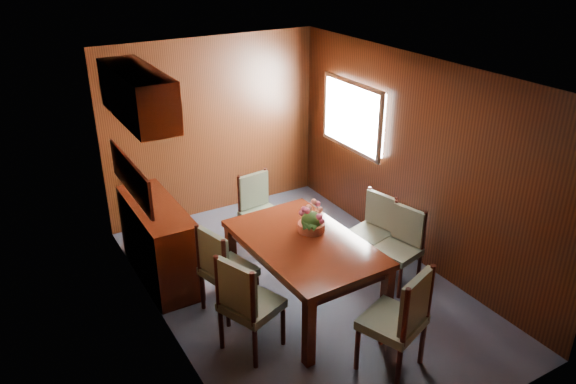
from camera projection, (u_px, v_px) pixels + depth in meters
ground at (301, 287)px, 6.22m from camera, size 4.50×4.50×0.00m
room_shell at (277, 141)px, 5.74m from camera, size 3.06×4.52×2.41m
sideboard at (159, 241)px, 6.24m from camera, size 0.48×1.40×0.90m
dining_table at (304, 250)px, 5.65m from camera, size 1.08×1.69×0.78m
chair_left_near at (246, 301)px, 5.05m from camera, size 0.61×0.62×1.02m
chair_left_far at (222, 266)px, 5.59m from camera, size 0.56×0.57×0.99m
chair_right_near at (401, 243)px, 6.11m from camera, size 0.50×0.52×0.91m
chair_right_far at (374, 226)px, 6.46m from camera, size 0.50×0.51×0.89m
chair_head at (401, 317)px, 4.81m from camera, size 0.63×0.62×1.05m
chair_foot at (259, 207)px, 6.85m from camera, size 0.50×0.48×0.94m
flower_centerpiece at (311, 218)px, 5.73m from camera, size 0.30×0.30×0.30m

